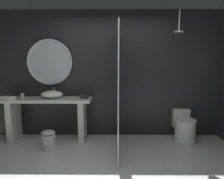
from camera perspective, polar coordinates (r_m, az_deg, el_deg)
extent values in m
cube|color=#232326|center=(4.20, -0.84, 4.31)|extent=(4.80, 0.10, 2.60)
cube|color=silver|center=(4.15, -18.01, -2.76)|extent=(1.74, 0.51, 0.05)
cube|color=silver|center=(4.51, -26.20, -7.91)|extent=(0.11, 0.44, 0.80)
cube|color=silver|center=(4.08, -8.42, -8.75)|extent=(0.11, 0.44, 0.80)
ellipsoid|color=white|center=(4.13, -16.73, -1.34)|extent=(0.43, 0.35, 0.15)
cylinder|color=silver|center=(4.28, -16.11, -0.68)|extent=(0.02, 0.02, 0.20)
cylinder|color=silver|center=(4.21, -16.40, 0.38)|extent=(0.02, 0.13, 0.02)
cylinder|color=silver|center=(4.27, -24.22, -1.70)|extent=(0.07, 0.07, 0.11)
cube|color=#282D28|center=(3.96, -7.84, -1.98)|extent=(0.15, 0.12, 0.08)
torus|color=silver|center=(4.30, -17.44, 7.48)|extent=(0.94, 0.05, 0.94)
cylinder|color=#B2BCC1|center=(4.31, -17.40, 7.48)|extent=(0.85, 0.01, 0.85)
cube|color=silver|center=(3.47, 1.57, -0.27)|extent=(0.02, 1.42, 2.14)
cylinder|color=silver|center=(4.01, 18.69, 18.19)|extent=(0.02, 0.02, 0.39)
cylinder|color=silver|center=(3.97, 18.56, 15.32)|extent=(0.16, 0.16, 0.02)
cylinder|color=white|center=(4.27, 20.08, -10.95)|extent=(0.39, 0.39, 0.44)
ellipsoid|color=white|center=(4.21, 20.23, -8.01)|extent=(0.41, 0.45, 0.02)
cube|color=white|center=(4.47, 19.02, -7.59)|extent=(0.34, 0.15, 0.37)
cylinder|color=silver|center=(3.90, -17.67, -13.96)|extent=(0.25, 0.25, 0.27)
ellipsoid|color=silver|center=(3.84, -17.78, -11.65)|extent=(0.25, 0.25, 0.07)
cube|color=white|center=(4.28, -27.76, -2.21)|extent=(0.29, 0.20, 0.06)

